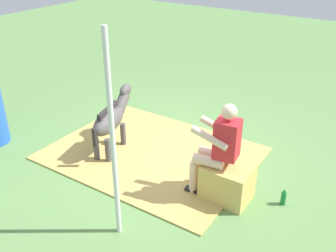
{
  "coord_description": "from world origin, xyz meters",
  "views": [
    {
      "loc": [
        -2.95,
        4.47,
        3.26
      ],
      "look_at": [
        -0.04,
        0.06,
        0.55
      ],
      "focal_mm": 41.28,
      "sensor_mm": 36.0,
      "label": 1
    }
  ],
  "objects_px": {
    "pony_standing": "(111,119)",
    "tent_pole_left": "(113,142)",
    "hay_bale": "(227,182)",
    "soda_bottle": "(284,197)",
    "person_seated": "(218,146)"
  },
  "relations": [
    {
      "from": "pony_standing",
      "to": "tent_pole_left",
      "type": "height_order",
      "value": "tent_pole_left"
    },
    {
      "from": "tent_pole_left",
      "to": "pony_standing",
      "type": "bearing_deg",
      "value": -47.34
    },
    {
      "from": "hay_bale",
      "to": "soda_bottle",
      "type": "xyz_separation_m",
      "value": [
        -0.69,
        -0.28,
        -0.13
      ]
    },
    {
      "from": "hay_bale",
      "to": "pony_standing",
      "type": "distance_m",
      "value": 2.14
    },
    {
      "from": "person_seated",
      "to": "soda_bottle",
      "type": "height_order",
      "value": "person_seated"
    },
    {
      "from": "pony_standing",
      "to": "tent_pole_left",
      "type": "relative_size",
      "value": 0.53
    },
    {
      "from": "pony_standing",
      "to": "tent_pole_left",
      "type": "xyz_separation_m",
      "value": [
        -1.32,
        1.43,
        0.67
      ]
    },
    {
      "from": "soda_bottle",
      "to": "tent_pole_left",
      "type": "distance_m",
      "value": 2.44
    },
    {
      "from": "hay_bale",
      "to": "soda_bottle",
      "type": "height_order",
      "value": "hay_bale"
    },
    {
      "from": "hay_bale",
      "to": "pony_standing",
      "type": "relative_size",
      "value": 0.47
    },
    {
      "from": "person_seated",
      "to": "hay_bale",
      "type": "bearing_deg",
      "value": -174.59
    },
    {
      "from": "pony_standing",
      "to": "soda_bottle",
      "type": "distance_m",
      "value": 2.84
    },
    {
      "from": "pony_standing",
      "to": "soda_bottle",
      "type": "xyz_separation_m",
      "value": [
        -2.8,
        -0.15,
        -0.45
      ]
    },
    {
      "from": "person_seated",
      "to": "tent_pole_left",
      "type": "height_order",
      "value": "tent_pole_left"
    },
    {
      "from": "hay_bale",
      "to": "tent_pole_left",
      "type": "xyz_separation_m",
      "value": [
        0.79,
        1.31,
        0.99
      ]
    }
  ]
}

